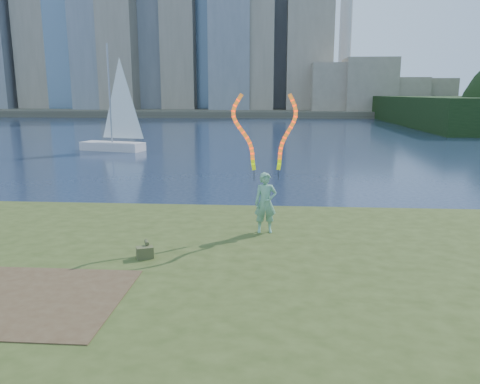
{
  "coord_description": "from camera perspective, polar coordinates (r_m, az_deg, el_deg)",
  "views": [
    {
      "loc": [
        2.15,
        -10.9,
        4.52
      ],
      "look_at": [
        1.28,
        1.0,
        1.99
      ],
      "focal_mm": 35.0,
      "sensor_mm": 36.0,
      "label": 1
    }
  ],
  "objects": [
    {
      "name": "grassy_knoll",
      "position": [
        9.81,
        -9.17,
        -13.42
      ],
      "size": [
        20.0,
        18.0,
        0.8
      ],
      "color": "#334217",
      "rests_on": "ground"
    },
    {
      "name": "ground",
      "position": [
        12.0,
        -6.58,
        -10.24
      ],
      "size": [
        320.0,
        320.0,
        0.0
      ],
      "primitive_type": "plane",
      "color": "#17233B",
      "rests_on": "ground"
    },
    {
      "name": "far_shore",
      "position": [
        106.0,
        3.05,
        9.84
      ],
      "size": [
        320.0,
        40.0,
        1.2
      ],
      "primitive_type": "cube",
      "color": "#4A4536",
      "rests_on": "ground"
    },
    {
      "name": "sailboat",
      "position": [
        38.73,
        -15.02,
        6.99
      ],
      "size": [
        5.51,
        2.94,
        8.31
      ],
      "rotation": [
        0.0,
        0.0,
        -0.26
      ],
      "color": "silver",
      "rests_on": "ground"
    },
    {
      "name": "dirt_patch",
      "position": [
        9.59,
        -23.75,
        -11.85
      ],
      "size": [
        3.2,
        3.0,
        0.02
      ],
      "primitive_type": "cube",
      "color": "#47331E",
      "rests_on": "grassy_knoll"
    },
    {
      "name": "canvas_bag",
      "position": [
        11.05,
        -11.51,
        -7.14
      ],
      "size": [
        0.44,
        0.5,
        0.36
      ],
      "rotation": [
        0.0,
        0.0,
        0.39
      ],
      "color": "#414726",
      "rests_on": "grassy_knoll"
    },
    {
      "name": "woman_with_ribbons",
      "position": [
        12.52,
        3.17,
        1.32
      ],
      "size": [
        2.04,
        0.5,
        4.03
      ],
      "rotation": [
        0.0,
        0.0,
        0.13
      ],
      "color": "#1D7B4B",
      "rests_on": "grassy_knoll"
    }
  ]
}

